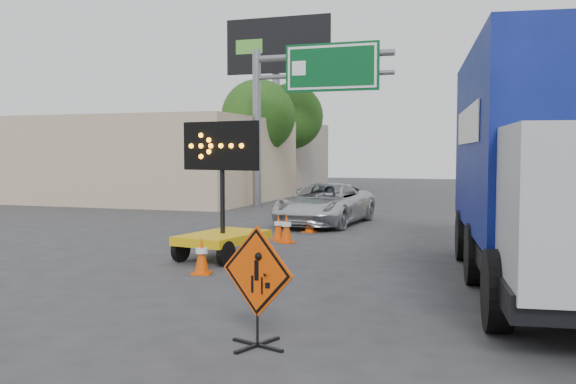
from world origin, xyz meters
The scene contains 16 objects.
ground centered at (0.00, 0.00, 0.00)m, with size 100.00×100.00×0.00m, color #2D2D30.
storefront_left_near centered at (-14.00, 20.00, 2.00)m, with size 14.00×10.00×4.00m, color tan.
storefront_left_far centered at (-15.00, 34.00, 2.20)m, with size 12.00×10.00×4.40m, color gray.
highway_gantry centered at (-4.43, 17.96, 5.07)m, with size 6.18×0.38×6.90m.
billboard centered at (-8.35, 25.87, 7.35)m, with size 6.10×0.54×9.85m.
tree_left_near centered at (-8.00, 22.00, 4.16)m, with size 3.71×3.71×6.03m.
tree_left_far centered at (-9.00, 30.00, 4.60)m, with size 4.10×4.10×6.66m.
construction_sign centered at (1.01, -0.94, 0.79)m, with size 1.06×0.76×1.49m.
arrow_board centered at (-2.09, 4.82, 0.68)m, with size 1.92×2.32×3.05m.
pickup_truck centered at (-1.76, 12.12, 0.68)m, with size 2.25×4.89×1.36m, color silver.
box_truck centered at (4.65, 3.89, 1.93)m, with size 3.81×9.24×4.25m.
cone_a centered at (-1.73, 3.05, 0.36)m, with size 0.44×0.44×0.72m.
cone_b centered at (-1.27, 4.83, 0.37)m, with size 0.43×0.43×0.74m.
cone_c centered at (-1.57, 7.66, 0.39)m, with size 0.47×0.47×0.77m.
cone_d centered at (-1.94, 8.05, 0.36)m, with size 0.43×0.43×0.72m.
cone_e centered at (-1.65, 10.00, 0.37)m, with size 0.45×0.45×0.73m.
Camera 1 is at (3.86, -8.11, 2.38)m, focal length 40.00 mm.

